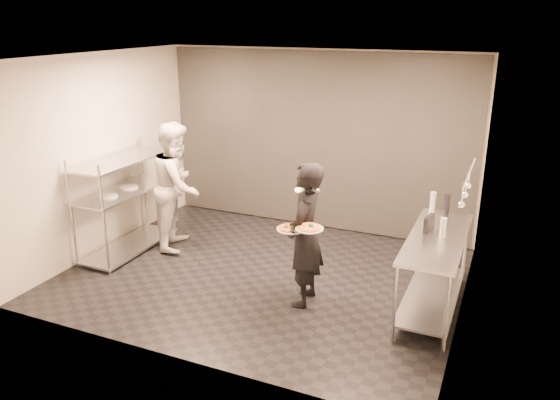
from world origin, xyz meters
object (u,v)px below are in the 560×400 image
at_px(prep_counter, 435,260).
at_px(pizza_plate_far, 309,228).
at_px(bottle_green, 433,202).
at_px(waiter, 305,235).
at_px(chef, 177,186).
at_px(pizza_plate_near, 291,228).
at_px(bottle_clear, 443,228).
at_px(salad_plate, 307,189).
at_px(pass_rack, 125,199).
at_px(pos_monitor, 429,223).
at_px(bottle_dark, 447,204).

bearing_deg(prep_counter, pizza_plate_far, -151.71).
bearing_deg(bottle_green, pizza_plate_far, -126.27).
bearing_deg(bottle_green, waiter, -135.26).
bearing_deg(waiter, chef, -115.56).
bearing_deg(pizza_plate_near, waiter, 72.62).
distance_m(pizza_plate_near, bottle_clear, 1.68).
relative_size(waiter, pizza_plate_near, 5.38).
distance_m(salad_plate, bottle_clear, 1.59).
bearing_deg(pass_rack, bottle_clear, -0.07).
bearing_deg(pizza_plate_far, pos_monitor, 35.82).
xyz_separation_m(pos_monitor, bottle_clear, (0.17, -0.16, 0.03)).
distance_m(pizza_plate_far, bottle_clear, 1.49).
relative_size(pizza_plate_far, salad_plate, 1.07).
bearing_deg(bottle_green, pizza_plate_near, -131.82).
relative_size(pass_rack, pizza_plate_far, 5.21).
bearing_deg(bottle_green, pass_rack, -169.04).
bearing_deg(pass_rack, bottle_dark, 10.53).
xyz_separation_m(pass_rack, bottle_dark, (4.32, 0.80, 0.28)).
relative_size(pizza_plate_near, bottle_dark, 1.29).
height_order(pizza_plate_near, bottle_dark, bottle_dark).
bearing_deg(bottle_green, salad_plate, -143.48).
bearing_deg(waiter, bottle_clear, 100.67).
xyz_separation_m(pass_rack, chef, (0.60, 0.44, 0.16)).
relative_size(bottle_green, bottle_clear, 1.14).
distance_m(pass_rack, chef, 0.76).
relative_size(bottle_clear, bottle_dark, 0.92).
height_order(pass_rack, chef, chef).
distance_m(bottle_green, bottle_dark, 0.17).
bearing_deg(bottle_clear, bottle_green, 106.27).
height_order(pass_rack, waiter, waiter).
height_order(pizza_plate_near, bottle_green, bottle_green).
height_order(chef, bottle_clear, chef).
distance_m(pizza_plate_near, bottle_green, 1.97).
distance_m(waiter, salad_plate, 0.54).
bearing_deg(bottle_dark, bottle_clear, -85.48).
distance_m(chef, salad_plate, 2.35).
xyz_separation_m(waiter, pos_monitor, (1.30, 0.57, 0.15)).
relative_size(pass_rack, prep_counter, 0.89).
xyz_separation_m(bottle_clear, bottle_dark, (-0.06, 0.81, 0.01)).
bearing_deg(chef, pizza_plate_near, -134.99).
bearing_deg(salad_plate, bottle_clear, 6.16).
bearing_deg(bottle_dark, bottle_green, 180.00).
distance_m(pizza_plate_far, salad_plate, 0.62).
height_order(chef, pizza_plate_far, chef).
bearing_deg(prep_counter, bottle_dark, 90.82).
relative_size(pizza_plate_far, bottle_clear, 1.35).
distance_m(salad_plate, bottle_dark, 1.80).
height_order(pizza_plate_near, pizza_plate_far, pizza_plate_far).
bearing_deg(salad_plate, pass_rack, 176.50).
xyz_separation_m(pizza_plate_near, bottle_clear, (1.55, 0.66, 0.01)).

